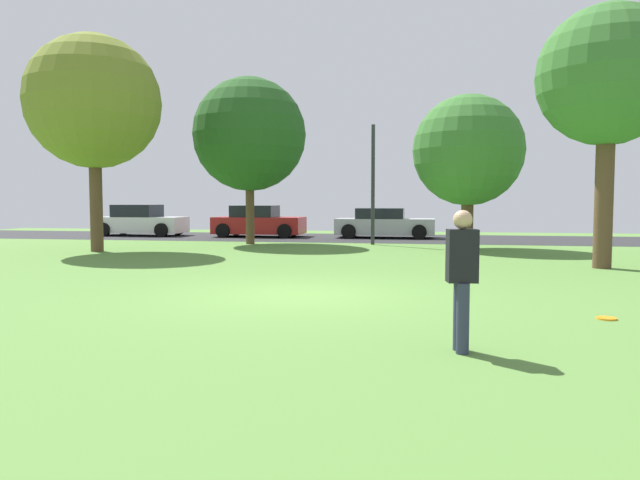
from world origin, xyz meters
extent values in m
plane|color=#547F38|center=(0.00, 0.00, 0.00)|extent=(44.00, 44.00, 0.00)
cube|color=#28282B|center=(0.00, 16.00, 0.00)|extent=(44.00, 6.40, 0.01)
cylinder|color=brown|center=(-8.43, 7.57, 1.62)|extent=(0.40, 0.40, 3.24)
sphere|color=olive|center=(-8.43, 7.57, 4.85)|extent=(4.29, 4.29, 4.29)
cylinder|color=brown|center=(3.57, 10.88, 1.13)|extent=(0.41, 0.41, 2.26)
sphere|color=#38702D|center=(3.57, 10.88, 3.39)|extent=(3.79, 3.79, 3.79)
cylinder|color=brown|center=(-4.49, 11.74, 1.29)|extent=(0.33, 0.33, 2.58)
sphere|color=#23511E|center=(-4.49, 11.74, 4.18)|extent=(4.30, 4.30, 4.30)
cylinder|color=brown|center=(6.46, 5.41, 1.77)|extent=(0.43, 0.43, 3.54)
sphere|color=#38702D|center=(6.46, 5.41, 4.68)|extent=(3.37, 3.37, 3.37)
cylinder|color=#2D334C|center=(2.59, -3.42, 0.39)|extent=(0.14, 0.14, 0.77)
cylinder|color=#2D334C|center=(2.62, -3.58, 0.39)|extent=(0.14, 0.14, 0.77)
cube|color=black|center=(2.61, -3.50, 1.06)|extent=(0.35, 0.27, 0.58)
sphere|color=tan|center=(2.61, -3.50, 1.45)|extent=(0.21, 0.21, 0.21)
cylinder|color=orange|center=(4.71, -1.30, 0.01)|extent=(0.27, 0.27, 0.03)
cube|color=white|center=(-11.17, 15.98, 0.52)|extent=(4.11, 1.79, 0.74)
cube|color=black|center=(-11.38, 15.98, 1.18)|extent=(1.97, 1.58, 0.58)
cylinder|color=black|center=(-9.74, 16.87, 0.32)|extent=(0.64, 0.22, 0.64)
cylinder|color=black|center=(-9.74, 15.08, 0.32)|extent=(0.64, 0.22, 0.64)
cylinder|color=black|center=(-12.61, 16.87, 0.32)|extent=(0.64, 0.22, 0.64)
cylinder|color=black|center=(-12.61, 15.08, 0.32)|extent=(0.64, 0.22, 0.64)
cube|color=#B21E1E|center=(-5.41, 16.13, 0.53)|extent=(4.07, 1.88, 0.76)
cube|color=black|center=(-5.62, 16.13, 1.18)|extent=(1.95, 1.66, 0.53)
cylinder|color=black|center=(-3.99, 17.08, 0.32)|extent=(0.64, 0.22, 0.64)
cylinder|color=black|center=(-3.99, 15.19, 0.32)|extent=(0.64, 0.22, 0.64)
cylinder|color=black|center=(-6.84, 17.08, 0.32)|extent=(0.64, 0.22, 0.64)
cylinder|color=black|center=(-6.84, 15.19, 0.32)|extent=(0.64, 0.22, 0.64)
cube|color=#B7B7BC|center=(0.35, 16.40, 0.51)|extent=(4.35, 1.86, 0.71)
cube|color=black|center=(0.13, 16.40, 1.09)|extent=(2.09, 1.64, 0.47)
cylinder|color=black|center=(1.87, 17.33, 0.32)|extent=(0.64, 0.22, 0.64)
cylinder|color=black|center=(1.87, 15.47, 0.32)|extent=(0.64, 0.22, 0.64)
cylinder|color=black|center=(-1.17, 17.33, 0.32)|extent=(0.64, 0.22, 0.64)
cylinder|color=black|center=(-1.17, 15.47, 0.32)|extent=(0.64, 0.22, 0.64)
cylinder|color=#2D2D33|center=(0.18, 12.20, 2.25)|extent=(0.14, 0.14, 4.50)
camera|label=1|loc=(2.24, -10.06, 1.66)|focal=33.13mm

